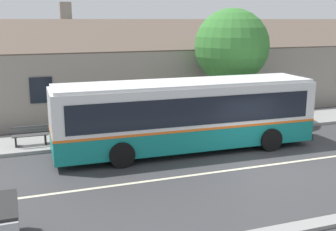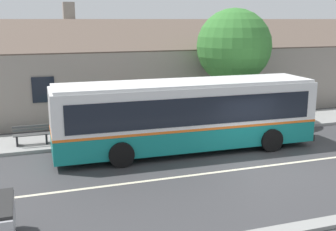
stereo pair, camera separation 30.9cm
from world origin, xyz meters
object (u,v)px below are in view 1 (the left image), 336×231
object	(u,v)px
bench_down_street	(113,127)
street_tree_primary	(232,46)
bus_stop_sign	(276,97)
transit_bus	(186,114)
bench_by_building	(30,136)

from	to	relation	value
bench_down_street	street_tree_primary	distance (m)	7.76
street_tree_primary	bus_stop_sign	bearing A→B (deg)	-48.42
bench_down_street	street_tree_primary	bearing A→B (deg)	9.30
transit_bus	bench_by_building	bearing A→B (deg)	158.31
transit_bus	bench_down_street	distance (m)	3.99
transit_bus	street_tree_primary	size ratio (longest dim) A/B	1.84
bus_stop_sign	street_tree_primary	bearing A→B (deg)	131.58
bench_down_street	bus_stop_sign	xyz separation A→B (m)	(8.48, -0.79, 1.07)
bus_stop_sign	bench_down_street	bearing A→B (deg)	174.68
bench_by_building	bus_stop_sign	size ratio (longest dim) A/B	0.65
bench_by_building	bus_stop_sign	distance (m)	12.33
transit_bus	bench_by_building	world-z (taller)	transit_bus
bench_down_street	bus_stop_sign	world-z (taller)	bus_stop_sign
transit_bus	bus_stop_sign	distance (m)	6.29
street_tree_primary	bench_down_street	bearing A→B (deg)	-170.70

